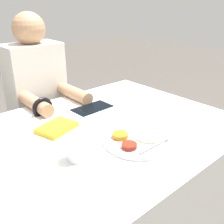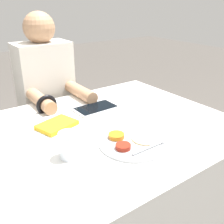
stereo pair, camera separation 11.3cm
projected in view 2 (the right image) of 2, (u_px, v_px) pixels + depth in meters
The scene contains 6 objects.
dining_table at pixel (96, 193), 1.31m from camera, with size 1.28×0.94×0.71m.
thali_tray at pixel (133, 142), 1.06m from camera, with size 0.28×0.28×0.03m.
red_notebook at pixel (57, 125), 1.19m from camera, with size 0.19×0.16×0.02m.
tablet_device at pixel (96, 108), 1.39m from camera, with size 0.23×0.14×0.01m.
person_diner at pixel (49, 113), 1.70m from camera, with size 0.34×0.48×1.19m.
drinking_glass at pixel (69, 145), 0.95m from camera, with size 0.07×0.07×0.10m.
Camera 2 is at (-0.54, -0.89, 1.26)m, focal length 42.00 mm.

